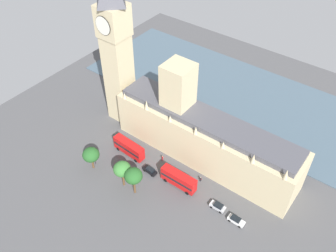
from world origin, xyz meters
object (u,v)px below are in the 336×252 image
at_px(street_lamp_slot_10, 94,154).
at_px(double_decker_bus_far_end, 129,148).
at_px(parliament_building, 202,134).
at_px(pedestrian_opposite_hall, 163,158).
at_px(double_decker_bus_trailing, 179,179).
at_px(car_white_kerbside, 236,220).
at_px(car_silver_midblock, 218,206).
at_px(plane_tree_leading, 122,169).
at_px(plane_tree_corner, 91,155).
at_px(pedestrian_near_tower, 201,179).
at_px(clock_tower, 116,44).
at_px(plane_tree_by_river_gate, 133,176).
at_px(car_black_under_trees, 150,170).

bearing_deg(street_lamp_slot_10, double_decker_bus_far_end, 149.67).
bearing_deg(double_decker_bus_far_end, parliament_building, -50.65).
bearing_deg(pedestrian_opposite_hall, double_decker_bus_trailing, 2.69).
relative_size(car_white_kerbside, pedestrian_opposite_hall, 2.70).
bearing_deg(car_silver_midblock, plane_tree_leading, 108.54).
bearing_deg(plane_tree_corner, pedestrian_near_tower, 118.03).
bearing_deg(clock_tower, pedestrian_near_tower, 77.63).
height_order(plane_tree_leading, street_lamp_slot_10, plane_tree_leading).
xyz_separation_m(pedestrian_opposite_hall, street_lamp_slot_10, (13.12, -14.67, 3.38)).
relative_size(double_decker_bus_trailing, plane_tree_corner, 1.41).
bearing_deg(plane_tree_corner, double_decker_bus_trailing, 112.39).
xyz_separation_m(pedestrian_opposite_hall, plane_tree_leading, (13.82, -2.82, 5.81)).
bearing_deg(plane_tree_corner, pedestrian_opposite_hall, 135.73).
height_order(parliament_building, pedestrian_near_tower, parliament_building).
distance_m(car_silver_midblock, plane_tree_leading, 26.93).
bearing_deg(double_decker_bus_trailing, pedestrian_near_tower, 140.71).
relative_size(parliament_building, pedestrian_opposite_hall, 34.03).
bearing_deg(car_silver_midblock, pedestrian_near_tower, 58.57).
bearing_deg(plane_tree_corner, clock_tower, -158.40).
distance_m(clock_tower, car_white_kerbside, 58.76).
distance_m(pedestrian_near_tower, plane_tree_leading, 22.13).
xyz_separation_m(double_decker_bus_trailing, car_white_kerbside, (0.80, 18.45, -1.75)).
bearing_deg(parliament_building, car_silver_midblock, 46.78).
bearing_deg(car_silver_midblock, parliament_building, 45.37).
relative_size(parliament_building, plane_tree_corner, 7.48).
distance_m(plane_tree_corner, plane_tree_by_river_gate, 15.54).
height_order(clock_tower, car_white_kerbside, clock_tower).
bearing_deg(double_decker_bus_far_end, pedestrian_near_tower, -76.61).
xyz_separation_m(double_decker_bus_trailing, pedestrian_near_tower, (-4.96, 4.01, -1.92)).
bearing_deg(pedestrian_near_tower, pedestrian_opposite_hall, -116.18).
xyz_separation_m(clock_tower, plane_tree_corner, (22.62, 8.95, -21.50)).
relative_size(pedestrian_near_tower, street_lamp_slot_10, 0.27).
xyz_separation_m(car_white_kerbside, pedestrian_near_tower, (-5.76, -14.44, -0.17)).
relative_size(car_silver_midblock, car_white_kerbside, 0.96).
xyz_separation_m(car_white_kerbside, plane_tree_by_river_gate, (8.34, -26.46, 5.99)).
height_order(car_silver_midblock, street_lamp_slot_10, street_lamp_slot_10).
bearing_deg(car_black_under_trees, street_lamp_slot_10, 119.50).
relative_size(double_decker_bus_trailing, car_white_kerbside, 2.38).
distance_m(car_white_kerbside, street_lamp_slot_10, 43.23).
distance_m(pedestrian_near_tower, street_lamp_slot_10, 31.17).
bearing_deg(plane_tree_leading, street_lamp_slot_10, -93.38).
distance_m(car_silver_midblock, pedestrian_opposite_hall, 22.46).
bearing_deg(double_decker_bus_far_end, car_black_under_trees, -98.58).
bearing_deg(plane_tree_leading, double_decker_bus_far_end, -145.96).
bearing_deg(double_decker_bus_far_end, plane_tree_corner, 158.34).
bearing_deg(pedestrian_near_tower, car_black_under_trees, -91.78).
distance_m(double_decker_bus_trailing, street_lamp_slot_10, 25.44).
relative_size(pedestrian_opposite_hall, plane_tree_corner, 0.22).
bearing_deg(car_black_under_trees, car_white_kerbside, -85.32).
xyz_separation_m(clock_tower, plane_tree_leading, (21.94, 20.27, -20.33)).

